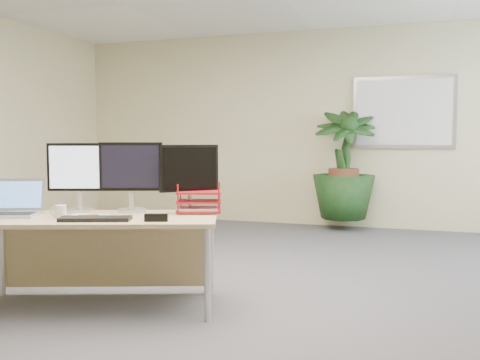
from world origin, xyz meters
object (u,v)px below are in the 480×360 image
(monitor_right, at_px, (131,172))
(desk, at_px, (99,233))
(floor_plant, at_px, (344,173))
(monitor_left, at_px, (79,172))
(laptop, at_px, (15,206))

(monitor_right, bearing_deg, desk, -122.48)
(desk, distance_m, floor_plant, 4.00)
(floor_plant, relative_size, monitor_right, 2.88)
(desk, relative_size, monitor_right, 3.52)
(monitor_left, xyz_separation_m, monitor_right, (0.38, 0.12, 0.00))
(desk, height_order, floor_plant, floor_plant)
(floor_plant, xyz_separation_m, monitor_left, (-1.48, -3.70, 0.20))
(floor_plant, height_order, monitor_right, floor_plant)
(monitor_left, distance_m, monitor_right, 0.39)
(monitor_left, bearing_deg, floor_plant, 68.20)
(laptop, bearing_deg, monitor_right, 30.82)
(monitor_left, relative_size, laptop, 1.17)
(monitor_right, relative_size, laptop, 1.18)
(monitor_left, bearing_deg, monitor_right, 17.25)
(desk, xyz_separation_m, monitor_left, (-0.24, 0.10, 0.43))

